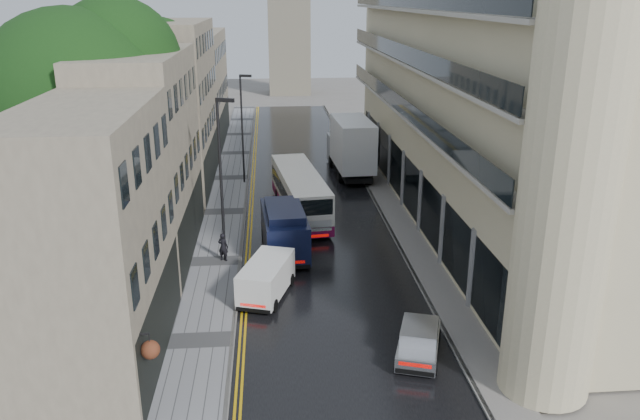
{
  "coord_description": "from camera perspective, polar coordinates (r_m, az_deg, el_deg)",
  "views": [
    {
      "loc": [
        -2.79,
        -12.41,
        13.78
      ],
      "look_at": [
        -0.26,
        18.0,
        3.3
      ],
      "focal_mm": 35.0,
      "sensor_mm": 36.0,
      "label": 1
    }
  ],
  "objects": [
    {
      "name": "tree_far",
      "position": [
        46.99,
        -16.45,
        8.94
      ],
      "size": [
        9.24,
        9.24,
        12.46
      ],
      "primitive_type": null,
      "color": "black",
      "rests_on": "ground"
    },
    {
      "name": "white_lorry",
      "position": [
        48.2,
        1.8,
        5.22
      ],
      "size": [
        3.08,
        9.0,
        4.67
      ],
      "primitive_type": null,
      "rotation": [
        0.0,
        0.0,
        0.05
      ],
      "color": "white",
      "rests_on": "road"
    },
    {
      "name": "lamp_post_far",
      "position": [
        47.85,
        -7.12,
        7.27
      ],
      "size": [
        0.94,
        0.46,
        8.19
      ],
      "primitive_type": null,
      "rotation": [
        0.0,
        0.0,
        -0.29
      ],
      "color": "black",
      "rests_on": "left_sidewalk"
    },
    {
      "name": "silver_hatchback",
      "position": [
        24.89,
        7.12,
        -12.96
      ],
      "size": [
        2.56,
        3.85,
        1.33
      ],
      "primitive_type": null,
      "rotation": [
        0.0,
        0.0,
        -0.31
      ],
      "color": "silver",
      "rests_on": "road"
    },
    {
      "name": "left_sidewalk",
      "position": [
        42.31,
        -8.65,
        -0.19
      ],
      "size": [
        2.7,
        85.0,
        0.12
      ],
      "primitive_type": "cube",
      "color": "gray",
      "rests_on": "ground"
    },
    {
      "name": "modern_block",
      "position": [
        41.14,
        14.03,
        8.91
      ],
      "size": [
        8.0,
        40.0,
        14.0
      ],
      "primitive_type": null,
      "color": "beige",
      "rests_on": "ground"
    },
    {
      "name": "cream_bus",
      "position": [
        38.28,
        -2.74,
        0.14
      ],
      "size": [
        3.57,
        10.69,
        2.86
      ],
      "primitive_type": null,
      "rotation": [
        0.0,
        0.0,
        0.12
      ],
      "color": "white",
      "rests_on": "road"
    },
    {
      "name": "pedestrian",
      "position": [
        34.27,
        -8.85,
        -3.35
      ],
      "size": [
        0.68,
        0.57,
        1.58
      ],
      "primitive_type": "imported",
      "rotation": [
        0.0,
        0.0,
        2.75
      ],
      "color": "black",
      "rests_on": "left_sidewalk"
    },
    {
      "name": "right_sidewalk",
      "position": [
        42.99,
        6.48,
        0.21
      ],
      "size": [
        1.8,
        85.0,
        0.12
      ],
      "primitive_type": "cube",
      "color": "slate",
      "rests_on": "ground"
    },
    {
      "name": "lamp_post_near",
      "position": [
        33.11,
        -9.02,
        2.48
      ],
      "size": [
        1.0,
        0.56,
        8.81
      ],
      "primitive_type": null,
      "rotation": [
        0.0,
        0.0,
        -0.37
      ],
      "color": "black",
      "rests_on": "left_sidewalk"
    },
    {
      "name": "road",
      "position": [
        42.31,
        -0.72,
        -0.05
      ],
      "size": [
        9.0,
        85.0,
        0.02
      ],
      "primitive_type": "cube",
      "color": "black",
      "rests_on": "ground"
    },
    {
      "name": "navy_van",
      "position": [
        33.02,
        -4.79,
        -2.98
      ],
      "size": [
        2.66,
        5.88,
        2.93
      ],
      "primitive_type": null,
      "rotation": [
        0.0,
        0.0,
        0.06
      ],
      "color": "black",
      "rests_on": "road"
    },
    {
      "name": "old_shop_row",
      "position": [
        43.63,
        -13.6,
        8.15
      ],
      "size": [
        4.5,
        56.0,
        12.0
      ],
      "primitive_type": null,
      "color": "gray",
      "rests_on": "ground"
    },
    {
      "name": "tree_near",
      "position": [
        34.52,
        -21.13,
        6.26
      ],
      "size": [
        10.56,
        10.56,
        13.89
      ],
      "primitive_type": null,
      "color": "black",
      "rests_on": "ground"
    },
    {
      "name": "white_van",
      "position": [
        29.25,
        -7.29,
        -7.26
      ],
      "size": [
        2.91,
        4.41,
        1.84
      ],
      "primitive_type": null,
      "rotation": [
        0.0,
        0.0,
        -0.31
      ],
      "color": "white",
      "rests_on": "road"
    }
  ]
}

